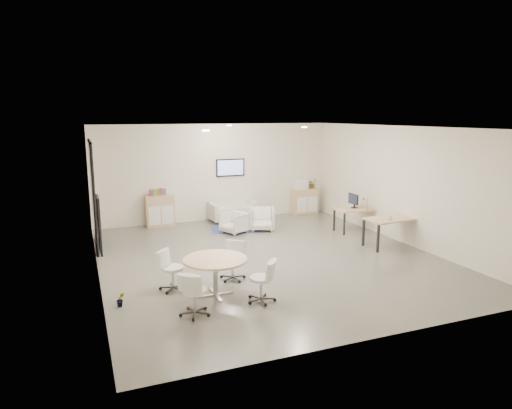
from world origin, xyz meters
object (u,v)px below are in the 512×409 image
object	(u,v)px
sideboard_right	(304,201)
desk_rear	(357,211)
round_table	(215,263)
sideboard_left	(160,211)
desk_front	(393,221)
armchair_left	(234,222)
armchair_right	(262,218)
loveseat	(233,212)

from	to	relation	value
sideboard_right	desk_rear	bearing A→B (deg)	-83.38
desk_rear	round_table	world-z (taller)	round_table
sideboard_left	desk_front	xyz separation A→B (m)	(5.43, -4.57, 0.22)
armchair_left	armchair_right	xyz separation A→B (m)	(0.91, 0.02, 0.03)
sideboard_right	armchair_right	xyz separation A→B (m)	(-2.32, -1.66, -0.07)
armchair_left	armchair_right	world-z (taller)	armchair_right
armchair_left	round_table	distance (m)	4.84
desk_front	loveseat	bearing A→B (deg)	120.49
sideboard_right	armchair_right	distance (m)	2.85
sideboard_left	desk_rear	world-z (taller)	sideboard_left
sideboard_left	armchair_left	distance (m)	2.55
desk_rear	round_table	xyz separation A→B (m)	(-5.45, -3.32, 0.06)
armchair_right	round_table	xyz separation A→B (m)	(-2.80, -4.47, 0.30)
armchair_right	round_table	world-z (taller)	round_table
desk_front	round_table	distance (m)	5.62
sideboard_left	desk_rear	size ratio (longest dim) A/B	0.72
desk_rear	sideboard_left	bearing A→B (deg)	156.77
loveseat	armchair_left	xyz separation A→B (m)	(-0.47, -1.55, 0.03)
armchair_left	round_table	xyz separation A→B (m)	(-1.89, -4.45, 0.33)
armchair_left	desk_rear	distance (m)	3.74
sideboard_right	desk_rear	size ratio (longest dim) A/B	0.66
loveseat	armchair_left	distance (m)	1.62
sideboard_left	round_table	distance (m)	6.13
armchair_left	desk_front	bearing A→B (deg)	24.53
sideboard_right	round_table	world-z (taller)	sideboard_right
desk_front	round_table	size ratio (longest dim) A/B	1.25
armchair_right	desk_front	world-z (taller)	desk_front
armchair_left	loveseat	bearing A→B (deg)	137.23
sideboard_left	loveseat	size ratio (longest dim) A/B	0.63
sideboard_left	armchair_left	size ratio (longest dim) A/B	1.44
desk_rear	round_table	bearing A→B (deg)	-144.72
loveseat	round_table	bearing A→B (deg)	-114.51
loveseat	armchair_right	xyz separation A→B (m)	(0.45, -1.52, 0.07)
sideboard_right	round_table	xyz separation A→B (m)	(-5.12, -6.13, 0.22)
desk_rear	desk_front	size ratio (longest dim) A/B	0.87
armchair_left	sideboard_left	bearing A→B (deg)	-157.21
sideboard_right	round_table	size ratio (longest dim) A/B	0.73
sideboard_right	armchair_right	world-z (taller)	sideboard_right
sideboard_right	desk_front	xyz separation A→B (m)	(0.29, -4.58, 0.26)
sideboard_right	armchair_left	world-z (taller)	sideboard_right
sideboard_right	desk_rear	distance (m)	2.84
loveseat	round_table	xyz separation A→B (m)	(-2.36, -5.99, 0.36)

